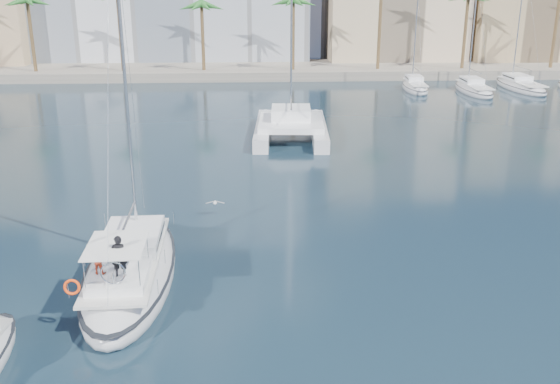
{
  "coord_description": "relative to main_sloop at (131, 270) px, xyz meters",
  "views": [
    {
      "loc": [
        -0.16,
        -27.11,
        12.7
      ],
      "look_at": [
        1.33,
        1.5,
        2.88
      ],
      "focal_mm": 40.0,
      "sensor_mm": 36.0,
      "label": 1
    }
  ],
  "objects": [
    {
      "name": "ground",
      "position": [
        5.44,
        1.97,
        -0.54
      ],
      "size": [
        160.0,
        160.0,
        0.0
      ],
      "primitive_type": "plane",
      "color": "black",
      "rests_on": "ground"
    },
    {
      "name": "quay",
      "position": [
        5.44,
        62.97,
        0.06
      ],
      "size": [
        120.0,
        14.0,
        1.2
      ],
      "primitive_type": "cube",
      "color": "gray",
      "rests_on": "ground"
    },
    {
      "name": "building_tan_right",
      "position": [
        47.44,
        69.97,
        8.46
      ],
      "size": [
        18.0,
        12.0,
        18.0
      ],
      "primitive_type": "cube",
      "color": "tan",
      "rests_on": "ground"
    },
    {
      "name": "main_sloop",
      "position": [
        0.0,
        0.0,
        0.0
      ],
      "size": [
        4.08,
        11.99,
        17.67
      ],
      "rotation": [
        0.0,
        0.0,
        0.03
      ],
      "color": "silver",
      "rests_on": "ground"
    },
    {
      "name": "catamaran",
      "position": [
        8.89,
        26.29,
        0.6
      ],
      "size": [
        6.65,
        12.14,
        17.21
      ],
      "rotation": [
        0.0,
        0.0,
        -0.07
      ],
      "color": "silver",
      "rests_on": "ground"
    },
    {
      "name": "seagull",
      "position": [
        3.35,
        7.97,
        0.24
      ],
      "size": [
        1.07,
        0.46,
        0.2
      ],
      "color": "silver",
      "rests_on": "ground"
    },
    {
      "name": "moored_yacht_a",
      "position": [
        25.44,
        48.97,
        -0.54
      ],
      "size": [
        3.37,
        9.52,
        11.9
      ],
      "primitive_type": null,
      "rotation": [
        0.0,
        0.0,
        -0.07
      ],
      "color": "silver",
      "rests_on": "ground"
    },
    {
      "name": "moored_yacht_b",
      "position": [
        31.94,
        46.97,
        -0.54
      ],
      "size": [
        3.32,
        10.83,
        13.72
      ],
      "primitive_type": null,
      "rotation": [
        0.0,
        0.0,
        -0.02
      ],
      "color": "silver",
      "rests_on": "ground"
    },
    {
      "name": "moored_yacht_c",
      "position": [
        38.44,
        48.97,
        -0.54
      ],
      "size": [
        3.98,
        12.33,
        15.54
      ],
      "primitive_type": null,
      "rotation": [
        0.0,
        0.0,
        0.03
      ],
      "color": "silver",
      "rests_on": "ground"
    }
  ]
}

